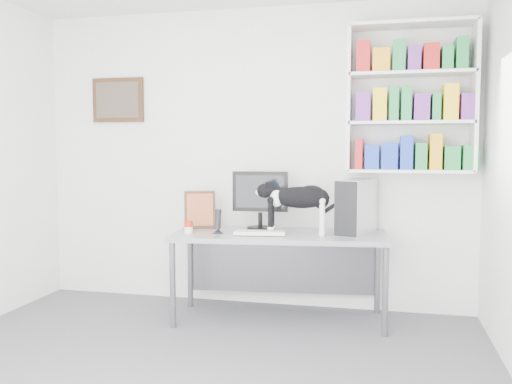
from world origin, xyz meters
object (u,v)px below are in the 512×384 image
pc_tower (356,206)px  cat (299,210)px  soup_can (189,227)px  speaker (218,221)px  desk (279,277)px  keyboard (260,233)px  monitor (260,200)px  bookshelf (410,98)px  leaning_print (200,209)px

pc_tower → cat: 0.49m
soup_can → speaker: bearing=12.3°
desk → keyboard: keyboard is taller
keyboard → monitor: bearing=94.4°
speaker → cat: (0.66, 0.07, 0.10)m
keyboard → cat: size_ratio=0.62×
keyboard → desk: bearing=31.6°
speaker → bookshelf: bearing=19.2°
monitor → soup_can: size_ratio=4.93×
bookshelf → keyboard: bookshelf is taller
pc_tower → leaning_print: (-1.36, 0.00, -0.06)m
bookshelf → pc_tower: 1.00m
desk → monitor: size_ratio=3.43×
speaker → keyboard: bearing=4.2°
desk → pc_tower: pc_tower is taller
desk → speaker: speaker is taller
speaker → cat: 0.67m
bookshelf → keyboard: bearing=-159.9°
soup_can → keyboard: bearing=5.6°
desk → soup_can: bearing=-173.0°
monitor → cat: monitor is taller
speaker → soup_can: speaker is taller
soup_can → bookshelf: bearing=15.5°
pc_tower → bookshelf: bearing=41.3°
monitor → keyboard: size_ratio=1.24×
cat → monitor: bearing=143.3°
leaning_print → cat: bearing=-32.6°
bookshelf → monitor: 1.52m
pc_tower → soup_can: bearing=-148.6°
bookshelf → keyboard: (-1.18, -0.43, -1.10)m
desk → monitor: monitor is taller
monitor → pc_tower: monitor is taller
desk → soup_can: size_ratio=16.93×
speaker → soup_can: size_ratio=2.01×
pc_tower → soup_can: size_ratio=4.30×
cat → soup_can: bearing=-176.9°
keyboard → soup_can: bearing=178.1°
speaker → leaning_print: bearing=136.4°
desk → monitor: 0.68m
bookshelf → keyboard: size_ratio=2.99×
monitor → soup_can: 0.67m
soup_can → cat: (0.90, 0.12, 0.15)m
keyboard → leaning_print: 0.67m
keyboard → cat: 0.37m
bookshelf → desk: bearing=-163.0°
keyboard → speaker: bearing=173.5°
bookshelf → speaker: (-1.53, -0.44, -1.01)m
monitor → keyboard: monitor is taller
bookshelf → soup_can: (-1.77, -0.49, -1.06)m
soup_can → leaning_print: bearing=91.4°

